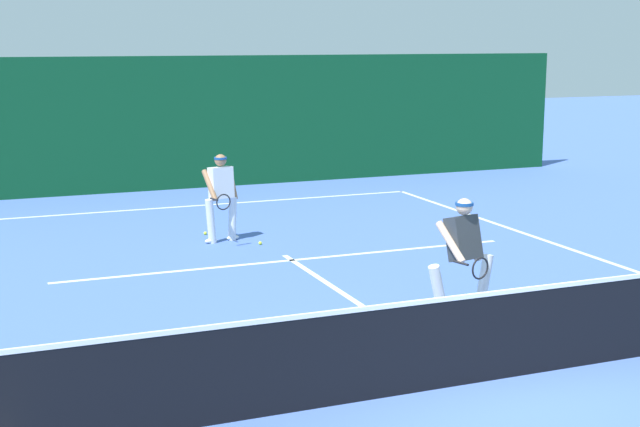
{
  "coord_description": "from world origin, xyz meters",
  "views": [
    {
      "loc": [
        -5.16,
        -8.16,
        3.75
      ],
      "look_at": [
        0.1,
        4.98,
        1.0
      ],
      "focal_mm": 50.91,
      "sensor_mm": 36.0,
      "label": 1
    }
  ],
  "objects_px": {
    "player_far": "(221,194)",
    "tennis_ball": "(260,243)",
    "player_near": "(463,253)",
    "tennis_ball_extra": "(205,233)"
  },
  "relations": [
    {
      "from": "tennis_ball",
      "to": "tennis_ball_extra",
      "type": "relative_size",
      "value": 1.0
    },
    {
      "from": "player_far",
      "to": "player_near",
      "type": "bearing_deg",
      "value": 92.56
    },
    {
      "from": "tennis_ball",
      "to": "tennis_ball_extra",
      "type": "bearing_deg",
      "value": 120.82
    },
    {
      "from": "player_far",
      "to": "tennis_ball",
      "type": "distance_m",
      "value": 1.17
    },
    {
      "from": "player_far",
      "to": "tennis_ball",
      "type": "xyz_separation_m",
      "value": [
        0.58,
        -0.52,
        -0.87
      ]
    },
    {
      "from": "player_far",
      "to": "tennis_ball_extra",
      "type": "bearing_deg",
      "value": -92.06
    },
    {
      "from": "player_near",
      "to": "player_far",
      "type": "xyz_separation_m",
      "value": [
        -1.7,
        5.82,
        -0.01
      ]
    },
    {
      "from": "tennis_ball_extra",
      "to": "player_near",
      "type": "bearing_deg",
      "value": -74.17
    },
    {
      "from": "player_near",
      "to": "player_far",
      "type": "relative_size",
      "value": 1.01
    },
    {
      "from": "tennis_ball",
      "to": "player_near",
      "type": "bearing_deg",
      "value": -78.02
    }
  ]
}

